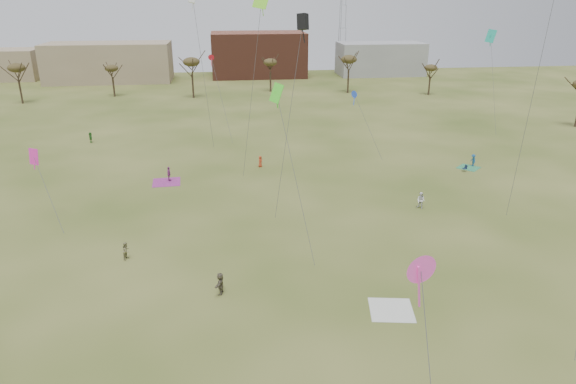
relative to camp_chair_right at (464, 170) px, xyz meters
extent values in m
plane|color=#374917|center=(-25.70, -30.88, -0.26)|extent=(260.00, 260.00, 0.00)
imported|color=olive|center=(-39.99, -19.16, 0.53)|extent=(0.82, 0.93, 1.59)
imported|color=brown|center=(-31.84, -25.87, 0.63)|extent=(0.90, 1.73, 1.78)
imported|color=#A34390|center=(-38.12, 1.03, 0.67)|extent=(0.50, 1.11, 1.87)
imported|color=white|center=(-10.28, -11.35, 0.66)|extent=(1.12, 1.13, 1.84)
imported|color=#296E24|center=(-51.97, 20.94, 0.55)|extent=(0.84, 1.57, 1.62)
imported|color=#C43F21|center=(-26.45, 5.30, 0.50)|extent=(0.79, 0.89, 1.53)
imported|color=navy|center=(2.13, 2.11, 0.56)|extent=(0.65, 1.08, 1.64)
cube|color=white|center=(-19.39, -29.72, -0.26)|extent=(3.64, 3.64, 0.03)
cube|color=#9C3087|center=(-38.45, 0.61, -0.26)|extent=(3.56, 3.56, 0.03)
cube|color=#338D5A|center=(1.27, 1.44, -0.26)|extent=(3.62, 3.62, 0.03)
cube|color=#131F35|center=(-0.02, 0.00, 0.16)|extent=(0.59, 0.59, 0.04)
cube|color=#131F35|center=(0.21, 0.04, 0.39)|extent=(0.23, 0.52, 0.44)
cube|color=#40D625|center=(-26.74, -19.80, 14.11)|extent=(0.78, 0.78, 1.54)
cube|color=#40D625|center=(-26.74, -19.80, 13.57)|extent=(0.08, 0.08, 1.38)
cylinder|color=#4C4C51|center=(-25.43, -21.89, 7.37)|extent=(2.67, 4.23, 13.48)
cone|color=#FF50C9|center=(-22.66, -41.76, 10.15)|extent=(1.45, 0.11, 1.45)
cube|color=#FF50C9|center=(-22.66, -41.76, 9.23)|extent=(0.08, 0.08, 2.38)
cylinder|color=#4C4C51|center=(-2.85, -16.78, 12.88)|extent=(0.62, 1.24, 24.48)
cube|color=black|center=(-23.76, -13.82, 19.23)|extent=(0.79, 0.79, 1.35)
cube|color=black|center=(-23.76, -13.82, 18.45)|extent=(0.08, 0.08, 2.03)
cylinder|color=#4C4C51|center=(-25.07, -13.89, 9.94)|extent=(2.66, 0.17, 18.60)
cone|color=blue|center=(-13.33, 7.49, 8.84)|extent=(1.01, 0.07, 1.01)
cube|color=blue|center=(-13.33, 7.49, 8.20)|extent=(0.08, 0.08, 1.66)
cylinder|color=#4C4C51|center=(-11.74, 5.37, 4.74)|extent=(3.23, 4.29, 8.22)
cube|color=#E127A0|center=(-49.68, -9.81, 6.64)|extent=(0.82, 0.82, 1.62)
cube|color=#E127A0|center=(-49.68, -9.81, 6.07)|extent=(0.08, 0.08, 1.46)
cylinder|color=#4C4C51|center=(-47.98, -12.48, 3.64)|extent=(3.44, 5.37, 6.02)
cube|color=#77DD24|center=(-26.41, -1.96, 20.35)|extent=(0.08, 0.08, 2.14)
cylinder|color=#4C4C51|center=(-27.70, -1.40, 10.91)|extent=(2.63, 1.17, 20.55)
cone|color=red|center=(-32.58, 20.70, 12.55)|extent=(0.91, 0.07, 0.91)
cube|color=red|center=(-32.58, 20.70, 11.97)|extent=(0.08, 0.08, 1.49)
cylinder|color=#4C4C51|center=(-31.26, 17.71, 6.59)|extent=(2.69, 6.03, 11.93)
cube|color=#18957F|center=(11.49, 19.57, 15.36)|extent=(1.02, 1.02, 2.01)
cube|color=#18957F|center=(11.49, 19.57, 14.66)|extent=(0.08, 0.08, 1.81)
cylinder|color=#4C4C51|center=(11.62, 16.88, 8.00)|extent=(0.30, 5.40, 14.73)
cube|color=white|center=(-34.37, 10.95, 20.36)|extent=(0.08, 0.08, 2.09)
cylinder|color=#4C4C51|center=(-33.53, 11.56, 10.91)|extent=(1.72, 1.26, 20.54)
cylinder|color=#3A2B1E|center=(-73.70, 55.12, 2.29)|extent=(0.40, 0.40, 5.10)
ellipsoid|color=#473D1E|center=(-73.70, 55.12, 7.22)|extent=(3.57, 3.57, 1.87)
cylinder|color=#3A2B1E|center=(-55.70, 61.12, 1.90)|extent=(0.40, 0.40, 4.32)
ellipsoid|color=#473D1E|center=(-55.70, 61.12, 6.08)|extent=(3.02, 3.02, 1.58)
cylinder|color=#3A2B1E|center=(-37.70, 57.12, 2.44)|extent=(0.40, 0.40, 5.40)
ellipsoid|color=#473D1E|center=(-37.70, 57.12, 7.66)|extent=(3.78, 3.78, 1.98)
cylinder|color=#3A2B1E|center=(-19.70, 63.12, 2.08)|extent=(0.40, 0.40, 4.68)
ellipsoid|color=#473D1E|center=(-19.70, 63.12, 6.60)|extent=(3.28, 3.28, 1.72)
cylinder|color=#3A2B1E|center=(-1.70, 59.12, 2.38)|extent=(0.40, 0.40, 5.28)
ellipsoid|color=#473D1E|center=(-1.70, 59.12, 7.48)|extent=(3.70, 3.70, 1.94)
cylinder|color=#3A2B1E|center=(16.30, 54.12, 1.84)|extent=(0.40, 0.40, 4.20)
ellipsoid|color=#473D1E|center=(16.30, 54.12, 5.90)|extent=(2.94, 2.94, 1.54)
cube|color=#937F60|center=(-60.70, 84.12, 4.74)|extent=(32.00, 14.00, 10.00)
cube|color=brown|center=(-20.70, 89.12, 5.74)|extent=(26.00, 16.00, 12.00)
cube|color=gray|center=(14.30, 87.12, 4.24)|extent=(24.00, 12.00, 9.00)
cube|color=#937F60|center=(-90.70, 91.12, 3.74)|extent=(20.00, 12.00, 8.00)
cylinder|color=#9EA3A8|center=(5.20, 94.12, 18.74)|extent=(0.16, 0.16, 38.00)
cylinder|color=#9EA3A8|center=(3.85, 94.90, 18.74)|extent=(0.16, 0.16, 38.00)
cylinder|color=#9EA3A8|center=(3.85, 93.34, 18.74)|extent=(0.16, 0.16, 38.00)
camera|label=1|loc=(-30.93, -60.85, 21.42)|focal=32.18mm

